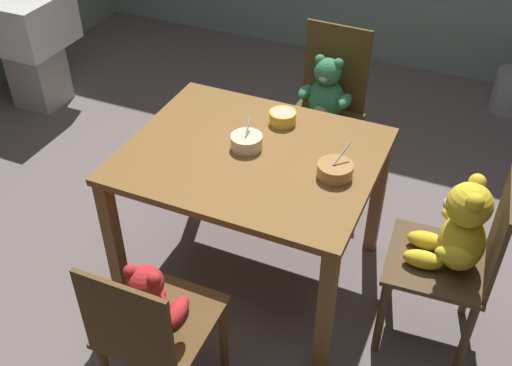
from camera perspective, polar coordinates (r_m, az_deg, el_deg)
ground_plane at (r=3.11m, az=-0.37°, el=-8.44°), size 5.20×5.20×0.04m
dining_table at (r=2.68m, az=-0.43°, el=1.05°), size 1.09×0.89×0.73m
teddy_chair_far_center at (r=3.34m, az=6.53°, el=7.59°), size 0.41×0.43×0.95m
teddy_chair_near_right at (r=2.54m, az=18.47°, el=-5.19°), size 0.43×0.43×0.87m
teddy_chair_near_front at (r=2.25m, az=-9.79°, el=-12.40°), size 0.39×0.42×0.84m
porridge_bowl_cream_center at (r=2.63m, az=-0.90°, el=3.95°), size 0.14×0.15×0.13m
porridge_bowl_terracotta_near_right at (r=2.48m, az=7.47°, el=1.24°), size 0.15×0.15×0.13m
porridge_bowl_yellow_far_center at (r=2.80m, az=2.53°, el=6.23°), size 0.12×0.12×0.06m
sink_basin at (r=4.45m, az=-20.64°, el=12.94°), size 0.50×0.50×0.79m
metal_pail at (r=4.60m, az=23.01°, el=7.97°), size 0.26×0.26×0.30m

